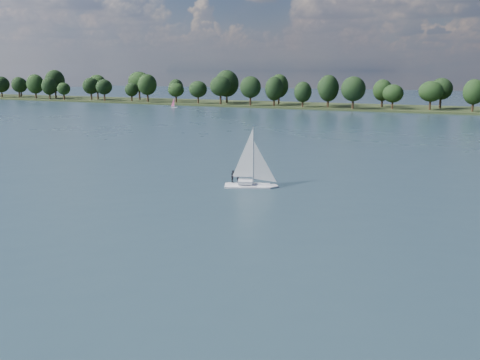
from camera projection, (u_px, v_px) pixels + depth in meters
The scene contains 6 objects.
ground at pixel (313, 139), 127.96m from camera, with size 700.00×700.00×0.00m, color #233342.
far_shore at pixel (397, 109), 226.52m from camera, with size 660.00×40.00×1.50m, color black.
sailboat at pixel (248, 170), 73.96m from camera, with size 6.93×4.49×8.89m.
dinghy_pink at pixel (174, 105), 236.06m from camera, with size 3.11×1.77×4.67m.
pontoon at pixel (23, 100), 299.04m from camera, with size 4.00×2.00×0.50m, color slate.
treeline at pixel (372, 90), 225.81m from camera, with size 562.99×73.87×18.13m.
Camera 1 is at (40.14, -22.14, 15.95)m, focal length 40.00 mm.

